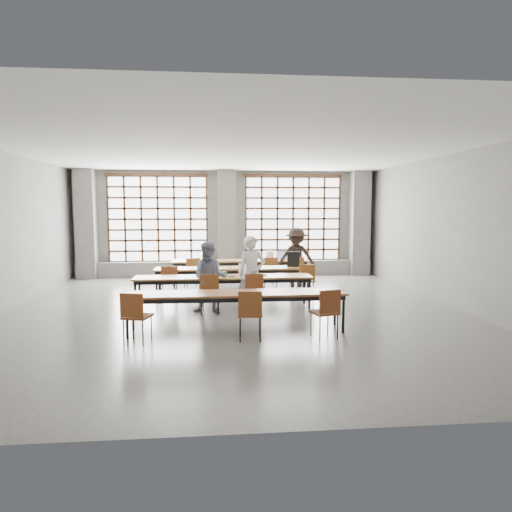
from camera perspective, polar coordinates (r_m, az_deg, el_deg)
The scene contains 40 objects.
floor at distance 10.13m, azimuth -2.72°, elevation -6.91°, with size 11.00×11.00×0.00m, color #51514E.
ceiling at distance 9.95m, azimuth -2.82°, elevation 13.15°, with size 11.00×11.00×0.00m, color silver.
wall_back at distance 15.37m, azimuth -3.72°, elevation 4.08°, with size 10.00×10.00×0.00m, color #61615E.
wall_front at distance 4.41m, azimuth 0.55°, elevation -0.65°, with size 10.00×10.00×0.00m, color #61615E.
wall_right at distance 11.28m, azimuth 23.55°, elevation 2.91°, with size 11.00×11.00×0.00m, color #61615E.
column_left at distance 15.62m, azimuth -20.46°, elevation 3.75°, with size 0.60×0.55×3.50m, color #595957.
column_mid at distance 15.09m, azimuth -3.69°, elevation 4.05°, with size 0.60×0.55×3.50m, color #595957.
column_right at distance 15.88m, azimuth 12.80°, elevation 4.01°, with size 0.60×0.55×3.50m, color #595957.
window_left at distance 15.39m, azimuth -12.15°, elevation 4.52°, with size 3.32×0.12×3.00m.
window_right at distance 15.52m, azimuth 4.64°, elevation 4.65°, with size 3.32×0.12×3.00m.
sill_ledge at distance 15.30m, azimuth -3.66°, elevation -1.56°, with size 9.80×0.35×0.50m, color #595957.
desk_row_a at distance 13.52m, azimuth -2.02°, elevation -0.78°, with size 4.00×0.70×0.73m.
desk_row_b at distance 11.83m, azimuth -2.91°, elevation -1.76°, with size 4.00×0.70×0.73m.
desk_row_c at distance 10.35m, azimuth -4.08°, elevation -2.88°, with size 4.00×0.70×0.73m.
desk_row_d at distance 8.37m, azimuth -2.43°, elevation -5.00°, with size 4.00×0.70×0.73m.
chair_back_left at distance 12.90m, azimuth -7.97°, elevation -1.74°, with size 0.52×0.52×0.88m.
chair_back_mid at distance 12.99m, azimuth 1.73°, elevation -1.63°, with size 0.48×0.48×0.88m.
chair_back_right at distance 13.11m, azimuth 5.13°, elevation -1.58°, with size 0.45×0.45×0.88m.
chair_mid_left at distance 11.27m, azimuth -10.84°, elevation -2.91°, with size 0.50×0.51×0.88m.
chair_mid_centre at distance 11.25m, azimuth -0.74°, elevation -2.81°, with size 0.43×0.43×0.88m.
chair_mid_right at distance 11.45m, azimuth 6.28°, elevation -2.70°, with size 0.42×0.43×0.88m.
chair_front_left at distance 9.75m, azimuth -5.78°, elevation -4.22°, with size 0.45×0.45×0.88m.
chair_front_right at distance 9.79m, azimuth -0.39°, elevation -4.15°, with size 0.49×0.49×0.88m.
chair_near_left at distance 7.88m, azimuth -14.87°, elevation -6.84°, with size 0.52×0.52×0.88m.
chair_near_mid at distance 7.80m, azimuth -0.74°, elevation -6.78°, with size 0.45×0.45×0.88m.
chair_near_right at distance 8.01m, azimuth 8.81°, elevation -6.50°, with size 0.51×0.51×0.88m.
student_male at distance 9.87m, azimuth -0.53°, elevation -2.31°, with size 0.61×0.40×1.67m, color white.
student_female at distance 9.84m, azimuth -5.77°, elevation -2.71°, with size 0.75×0.59×1.55m, color #19214C.
student_back at distance 13.20m, azimuth 5.06°, elevation -0.17°, with size 1.10×0.63×1.70m, color black.
laptop_front at distance 10.47m, azimuth -1.12°, elevation -2.07°, with size 0.38×0.33×0.26m.
laptop_back at distance 13.75m, azimuth 3.49°, elevation -0.15°, with size 0.45×0.41×0.26m.
mouse at distance 10.39m, azimuth 1.17°, elevation -2.37°, with size 0.10×0.06×0.04m, color silver.
green_box at distance 10.41m, azimuth -4.37°, elevation -2.22°, with size 0.25×0.09×0.09m, color green.
phone at distance 10.25m, azimuth -3.06°, elevation -2.56°, with size 0.13×0.06×0.01m, color black.
paper_sheet_a at distance 11.86m, azimuth -5.82°, elevation -1.44°, with size 0.30×0.21×0.00m, color white.
paper_sheet_b at distance 11.77m, azimuth -4.36°, elevation -1.49°, with size 0.30×0.21×0.00m, color white.
paper_sheet_c at distance 11.83m, azimuth -2.43°, elevation -1.44°, with size 0.30×0.21×0.00m, color silver.
backpack at distance 12.02m, azimuth 4.71°, elevation -0.37°, with size 0.32×0.20×0.40m, color black.
plastic_bag at distance 13.63m, azimuth 1.75°, elevation 0.15°, with size 0.26×0.21×0.29m, color white.
red_pouch at distance 7.96m, azimuth -14.62°, elevation -6.98°, with size 0.20×0.08×0.06m, color #A82314.
Camera 1 is at (-0.46, -9.86, 2.26)m, focal length 32.00 mm.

